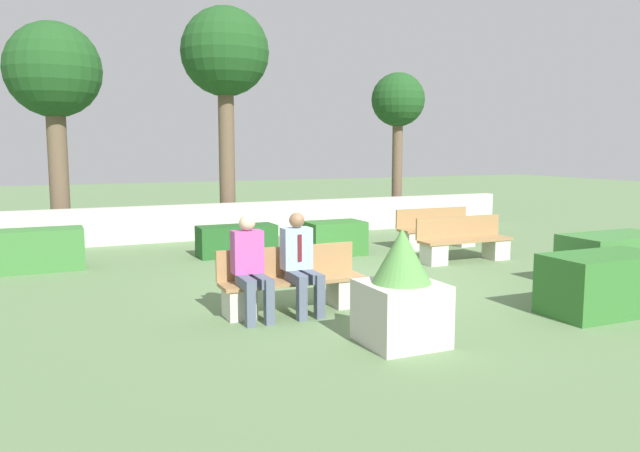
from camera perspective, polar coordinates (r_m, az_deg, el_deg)
name	(u,v)px	position (r m, az deg, el deg)	size (l,w,h in m)	color
ground_plane	(359,286)	(9.72, 3.63, -5.48)	(60.00, 60.00, 0.00)	#607F51
perimeter_wall	(246,220)	(14.99, -6.78, 0.57)	(14.47, 0.30, 0.82)	beige
bench_front	(293,287)	(8.20, -2.53, -5.57)	(1.93, 0.48, 0.83)	#A37A4C
bench_left_side	(437,233)	(13.54, 10.62, -0.62)	(1.78, 0.49, 0.83)	#A37A4C
bench_right_side	(464,244)	(12.02, 13.06, -1.65)	(1.89, 0.48, 0.83)	#A37A4C
person_seated_man	(300,259)	(8.01, -1.84, -3.04)	(0.38, 0.63, 1.30)	#515B70
person_seated_woman	(250,263)	(7.78, -6.39, -3.36)	(0.38, 0.63, 1.30)	#515B70
hedge_block_near_left	(615,260)	(10.75, 25.39, -2.79)	(1.69, 0.89, 0.79)	#3D7A38
hedge_block_near_right	(237,241)	(12.41, -7.62, -1.33)	(1.53, 0.61, 0.60)	#235623
hedge_block_mid_left	(29,250)	(11.87, -25.07, -2.04)	(1.78, 0.67, 0.73)	#3D7A38
hedge_block_mid_right	(335,238)	(12.40, 1.35, -1.12)	(1.14, 0.74, 0.67)	#33702D
hedge_block_far_left	(604,284)	(8.85, 24.55, -4.83)	(1.61, 0.84, 0.77)	#33702D
planter_corner_left	(401,293)	(6.84, 7.44, -6.11)	(0.82, 0.82, 1.27)	beige
tree_leftmost	(54,76)	(15.60, -23.18, 12.52)	(2.12, 2.12, 4.92)	brown
tree_center_left	(225,57)	(15.97, -8.68, 14.99)	(2.16, 2.16, 5.54)	brown
tree_center_right	(398,105)	(17.72, 7.15, 10.96)	(1.48, 1.48, 4.18)	brown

